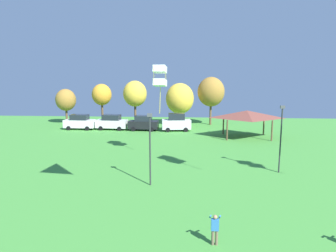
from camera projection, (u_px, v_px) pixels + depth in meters
The scene contains 14 objects.
person_standing_mid_field at pixel (215, 228), 14.14m from camera, with size 0.52×0.45×1.55m.
kite_flying_1 at pixel (160, 76), 28.15m from camera, with size 1.29×1.37×4.57m.
parked_car_leftmost at pixel (80, 122), 45.74m from camera, with size 4.70×2.03×2.31m.
parked_car_second_from_left at pixel (112, 122), 45.53m from camera, with size 4.82×2.27×2.31m.
parked_car_third_from_left at pixel (144, 123), 44.82m from camera, with size 4.50×2.16×2.25m.
parked_car_rightmost_in_row at pixel (176, 122), 44.35m from camera, with size 4.43×2.34×2.65m.
park_pavilion at pixel (247, 114), 39.32m from camera, with size 7.19×5.35×3.60m.
light_post_0 at pixel (281, 135), 24.61m from camera, with size 0.36×0.20×5.63m.
light_post_1 at pixel (150, 145), 21.68m from camera, with size 0.36×0.20×5.35m.
treeline_tree_0 at pixel (66, 100), 51.10m from camera, with size 3.41×3.41×5.96m.
treeline_tree_1 at pixel (102, 95), 49.26m from camera, with size 3.20×3.20×6.84m.
treeline_tree_2 at pixel (135, 94), 48.72m from camera, with size 3.83×3.83×7.37m.
treeline_tree_3 at pixel (180, 99), 49.63m from camera, with size 4.63×4.63×6.96m.
treeline_tree_4 at pixel (211, 92), 49.66m from camera, with size 4.46×4.46×7.98m.
Camera 1 is at (1.23, 0.60, 7.89)m, focal length 32.00 mm.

